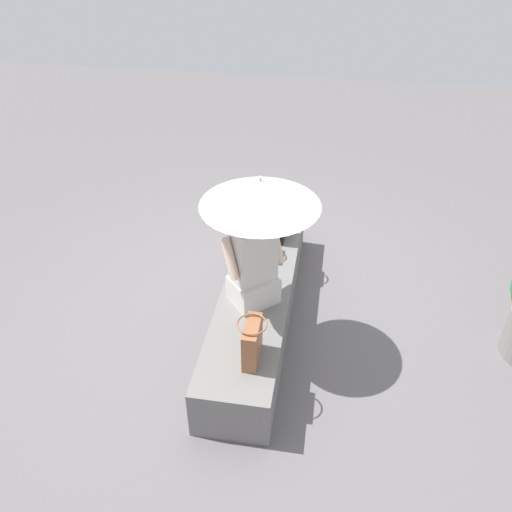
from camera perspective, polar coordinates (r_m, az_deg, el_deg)
ground_plane at (r=4.63m, az=0.24°, el=-6.79°), size 14.00×14.00×0.00m
stone_bench at (r=4.50m, az=0.25°, el=-4.87°), size 2.52×0.56×0.41m
person_seated at (r=3.95m, az=-0.28°, el=-0.54°), size 0.46×0.48×0.90m
parasol at (r=3.61m, az=0.46°, el=6.90°), size 0.86×0.86×1.11m
handbag_black at (r=3.62m, az=-0.43°, el=-9.28°), size 0.28×0.21×0.33m
tote_bag_canvas at (r=4.58m, az=-0.20°, el=2.08°), size 0.23×0.17×0.38m
shoulder_bag_spare at (r=4.83m, az=2.54°, el=3.48°), size 0.24×0.18×0.31m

